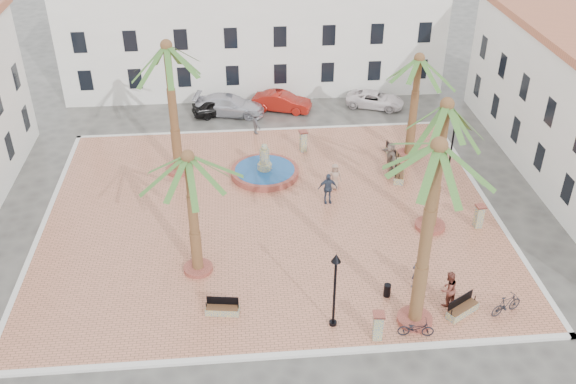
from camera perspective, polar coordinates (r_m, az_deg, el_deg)
name	(u,v)px	position (r m, az deg, el deg)	size (l,w,h in m)	color
ground	(271,216)	(37.48, -1.52, -2.14)	(120.00, 120.00, 0.00)	#56544F
plaza	(271,215)	(37.44, -1.53, -2.05)	(26.00, 22.00, 0.15)	#C9795A
kerb_n	(261,130)	(46.94, -2.43, 5.49)	(26.30, 0.30, 0.16)	silver
kerb_s	(288,355)	(29.02, -0.02, -14.29)	(26.30, 0.30, 0.16)	silver
kerb_e	(487,204)	(40.21, 17.29, -1.02)	(0.30, 22.30, 0.16)	silver
kerb_w	(43,226)	(39.04, -20.95, -2.87)	(0.30, 22.30, 0.16)	silver
building_north	(254,29)	(53.51, -3.08, 14.31)	(30.40, 7.40, 9.50)	white
fountain	(265,171)	(41.03, -2.07, 1.90)	(4.34, 4.34, 2.24)	#A44A3D
palm_nw	(168,60)	(38.97, -10.64, 11.43)	(5.32, 5.32, 8.80)	#A44A3D
palm_sw	(189,172)	(30.25, -8.80, 1.81)	(4.85, 4.85, 6.99)	#A44A3D
palm_s	(436,167)	(26.11, 13.04, 2.19)	(5.31, 5.31, 9.60)	#A44A3D
palm_e	(445,120)	(33.84, 13.78, 6.20)	(5.48, 5.48, 7.94)	#A44A3D
palm_ne	(418,71)	(41.61, 11.48, 10.52)	(5.08, 5.08, 7.24)	#A44A3D
bench_s	(223,309)	(30.80, -5.84, -10.34)	(1.65, 0.71, 0.84)	gray
bench_se	(462,309)	(31.69, 15.23, -10.03)	(1.77, 1.36, 0.92)	gray
bench_e	(399,173)	(41.34, 9.81, 1.63)	(1.09, 2.07, 1.05)	gray
bench_ne	(393,153)	(43.71, 9.32, 3.40)	(0.79, 1.74, 0.89)	gray
lamppost_s	(335,278)	(28.50, 4.22, -7.62)	(0.44, 0.44, 4.08)	black
lamppost_e	(454,132)	(41.73, 14.53, 5.14)	(0.44, 0.44, 4.02)	black
bollard_se	(378,326)	(29.39, 8.00, -11.68)	(0.58, 0.58, 1.47)	gray
bollard_n	(303,141)	(43.64, 1.36, 4.58)	(0.62, 0.62, 1.49)	gray
bollard_e	(479,216)	(37.46, 16.62, -2.04)	(0.56, 0.56, 1.43)	gray
litter_bin	(387,290)	(31.88, 8.81, -8.63)	(0.35, 0.35, 0.68)	black
cyclist_a	(418,271)	(32.25, 11.47, -6.90)	(0.72, 0.47, 1.96)	#2B3042
bicycle_a	(416,328)	(30.01, 11.30, -11.81)	(0.57, 1.64, 0.86)	black
cyclist_b	(448,289)	(31.58, 14.06, -8.35)	(0.92, 0.72, 1.89)	brown
bicycle_b	(507,305)	(32.14, 18.85, -9.45)	(0.49, 1.75, 1.05)	black
pedestrian_fountain_a	(335,177)	(39.41, 4.17, 1.37)	(0.83, 0.54, 1.70)	#A07E6A
pedestrian_fountain_b	(328,188)	(37.98, 3.55, 0.33)	(1.14, 0.48, 1.95)	#313D52
pedestrian_north	(256,123)	(45.98, -2.84, 6.17)	(1.10, 0.63, 1.70)	#424246
pedestrian_east	(390,156)	(41.99, 9.08, 3.20)	(1.71, 0.55, 1.85)	gray
car_black	(219,106)	(49.51, -6.12, 7.61)	(1.66, 4.13, 1.41)	black
car_red	(282,102)	(49.88, -0.55, 8.03)	(1.56, 4.47, 1.47)	#9B170F
car_silver	(229,105)	(49.44, -5.24, 7.71)	(2.16, 5.31, 1.54)	silver
car_white	(375,99)	(51.01, 7.75, 8.16)	(2.06, 4.48, 1.24)	white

